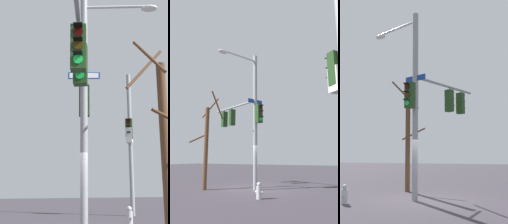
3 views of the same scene
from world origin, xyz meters
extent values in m
cylinder|color=gray|center=(-0.17, 0.48, 4.07)|extent=(0.25, 0.25, 8.13)
cylinder|color=silver|center=(0.31, 1.56, 7.78)|extent=(1.04, 2.20, 0.10)
ellipsoid|color=silver|center=(0.78, 2.63, 7.70)|extent=(0.57, 0.69, 0.20)
cylinder|color=gray|center=(1.90, -0.43, 5.22)|extent=(4.18, 1.93, 0.12)
cube|color=#1E3D19|center=(2.14, -0.54, 4.52)|extent=(0.43, 0.46, 1.10)
cylinder|color=#2F0403|center=(2.28, -0.62, 4.86)|extent=(0.13, 0.21, 0.22)
cube|color=black|center=(2.35, -0.65, 4.98)|extent=(0.24, 0.26, 0.06)
cylinder|color=#352504|center=(2.28, -0.62, 4.52)|extent=(0.13, 0.21, 0.22)
cube|color=black|center=(2.35, -0.65, 4.64)|extent=(0.24, 0.26, 0.06)
cylinder|color=#19D147|center=(2.28, -0.62, 4.18)|extent=(0.13, 0.21, 0.22)
cube|color=black|center=(2.35, -0.65, 4.30)|extent=(0.24, 0.26, 0.06)
cylinder|color=gray|center=(2.14, -0.54, 5.15)|extent=(0.04, 0.04, 0.15)
cube|color=#1E3D19|center=(3.06, -0.95, 4.52)|extent=(0.42, 0.45, 1.10)
cylinder|color=#2F0403|center=(3.21, -1.01, 4.86)|extent=(0.12, 0.21, 0.22)
cube|color=black|center=(3.28, -1.05, 4.98)|extent=(0.23, 0.26, 0.06)
cylinder|color=#352504|center=(3.21, -1.01, 4.52)|extent=(0.12, 0.21, 0.22)
cube|color=black|center=(3.28, -1.05, 4.64)|extent=(0.23, 0.26, 0.06)
cylinder|color=#19D147|center=(3.21, -1.01, 4.18)|extent=(0.12, 0.21, 0.22)
cube|color=black|center=(3.28, -1.05, 4.30)|extent=(0.23, 0.26, 0.06)
cylinder|color=gray|center=(3.06, -0.95, 5.15)|extent=(0.04, 0.04, 0.15)
cube|color=#1E3D19|center=(-0.48, 0.62, 4.36)|extent=(0.42, 0.45, 1.10)
cylinder|color=#2F0403|center=(-0.64, 0.68, 4.70)|extent=(0.11, 0.21, 0.22)
cube|color=black|center=(-0.71, 0.71, 4.82)|extent=(0.23, 0.25, 0.06)
cylinder|color=#352504|center=(-0.64, 0.68, 4.36)|extent=(0.11, 0.21, 0.22)
cube|color=black|center=(-0.71, 0.71, 4.48)|extent=(0.23, 0.25, 0.06)
cylinder|color=#19D147|center=(-0.64, 0.68, 4.02)|extent=(0.11, 0.21, 0.22)
cube|color=black|center=(-0.71, 0.71, 4.14)|extent=(0.23, 0.25, 0.06)
cube|color=navy|center=(-0.17, 0.48, 5.16)|extent=(0.44, 1.03, 0.24)
cube|color=white|center=(-0.15, 0.47, 5.16)|extent=(0.39, 0.93, 0.18)
cylinder|color=gray|center=(-5.67, 5.41, 3.89)|extent=(0.23, 0.23, 7.78)
cube|color=silver|center=(-5.42, 5.21, 4.19)|extent=(0.52, 0.51, 0.81)
cube|color=#1E3D19|center=(-5.41, 5.20, 4.55)|extent=(0.46, 0.47, 1.10)
cylinder|color=#2F0403|center=(-5.27, 5.10, 4.89)|extent=(0.16, 0.19, 0.22)
cube|color=black|center=(-5.21, 5.05, 5.01)|extent=(0.25, 0.26, 0.06)
cylinder|color=#352504|center=(-5.27, 5.10, 4.55)|extent=(0.16, 0.19, 0.22)
cube|color=black|center=(-5.21, 5.05, 4.67)|extent=(0.25, 0.26, 0.06)
cylinder|color=#19D147|center=(-5.27, 5.10, 4.21)|extent=(0.16, 0.19, 0.22)
cube|color=black|center=(-5.21, 5.05, 4.33)|extent=(0.25, 0.26, 0.06)
cylinder|color=#B2B2B7|center=(-1.58, 2.89, 0.28)|extent=(0.24, 0.24, 0.55)
sphere|color=#B2B2B7|center=(-1.58, 2.89, 0.63)|extent=(0.20, 0.20, 0.20)
cylinder|color=#B2B2B7|center=(-1.72, 2.89, 0.30)|extent=(0.10, 0.09, 0.09)
cylinder|color=#B2B2B7|center=(-1.44, 2.89, 0.30)|extent=(0.10, 0.09, 0.09)
cylinder|color=brown|center=(2.44, 1.75, 2.39)|extent=(0.25, 0.25, 4.78)
cylinder|color=brown|center=(2.60, 1.27, 4.87)|extent=(1.04, 0.41, 1.26)
cylinder|color=brown|center=(1.76, 1.66, 4.87)|extent=(0.26, 1.43, 1.49)
camera|label=1|loc=(9.36, -3.32, 1.35)|focal=50.62mm
camera|label=2|loc=(-6.16, 12.25, 1.82)|focal=35.79mm
camera|label=3|loc=(-11.61, -3.33, 1.95)|focal=45.75mm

